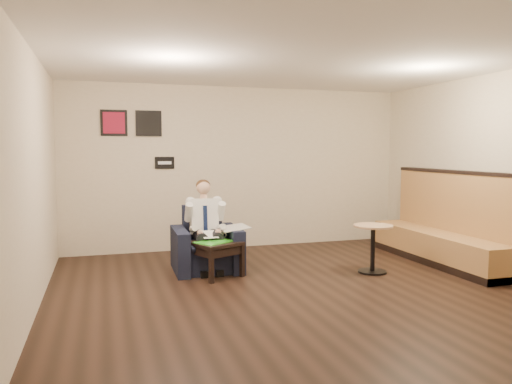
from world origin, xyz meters
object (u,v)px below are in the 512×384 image
object	(u,v)px
armchair	(206,239)
cafe_table	(373,249)
banquette	(440,218)
coffee_mug	(221,235)
smartphone	(211,239)
green_folder	(214,242)
side_table	(215,259)
seated_man	(208,229)

from	to	relation	value
armchair	cafe_table	world-z (taller)	armchair
banquette	cafe_table	size ratio (longest dim) A/B	4.01
coffee_mug	smartphone	size ratio (longest dim) A/B	0.68
armchair	smartphone	world-z (taller)	armchair
coffee_mug	banquette	distance (m)	3.36
green_folder	banquette	distance (m)	3.48
cafe_table	side_table	bearing A→B (deg)	168.11
smartphone	cafe_table	xyz separation A→B (m)	(2.17, -0.63, -0.14)
banquette	seated_man	bearing A→B (deg)	172.56
seated_man	coffee_mug	distance (m)	0.20
armchair	smartphone	xyz separation A→B (m)	(0.02, -0.20, 0.03)
seated_man	green_folder	world-z (taller)	seated_man
armchair	cafe_table	xyz separation A→B (m)	(2.20, -0.83, -0.11)
green_folder	cafe_table	world-z (taller)	cafe_table
coffee_mug	cafe_table	world-z (taller)	cafe_table
armchair	seated_man	size ratio (longest dim) A/B	0.75
coffee_mug	smartphone	world-z (taller)	coffee_mug
armchair	coffee_mug	distance (m)	0.25
seated_man	banquette	distance (m)	3.53
seated_man	side_table	distance (m)	0.46
smartphone	coffee_mug	bearing A→B (deg)	-7.10
armchair	side_table	bearing A→B (deg)	-81.85
banquette	side_table	bearing A→B (deg)	176.66
seated_man	smartphone	world-z (taller)	seated_man
seated_man	banquette	world-z (taller)	banquette
green_folder	cafe_table	size ratio (longest dim) A/B	0.71
armchair	banquette	xyz separation A→B (m)	(3.49, -0.57, 0.24)
coffee_mug	smartphone	distance (m)	0.15
coffee_mug	banquette	size ratio (longest dim) A/B	0.04
green_folder	coffee_mug	distance (m)	0.27
side_table	cafe_table	distance (m)	2.20
side_table	seated_man	bearing A→B (deg)	100.32
smartphone	green_folder	bearing A→B (deg)	-103.96
side_table	banquette	xyz separation A→B (m)	(3.45, -0.20, 0.45)
green_folder	banquette	bearing A→B (deg)	-2.78
armchair	seated_man	distance (m)	0.20
green_folder	smartphone	bearing A→B (deg)	90.60
smartphone	armchair	bearing A→B (deg)	81.59
green_folder	coffee_mug	bearing A→B (deg)	58.25
side_table	cafe_table	world-z (taller)	cafe_table
armchair	banquette	distance (m)	3.55
cafe_table	armchair	bearing A→B (deg)	159.39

